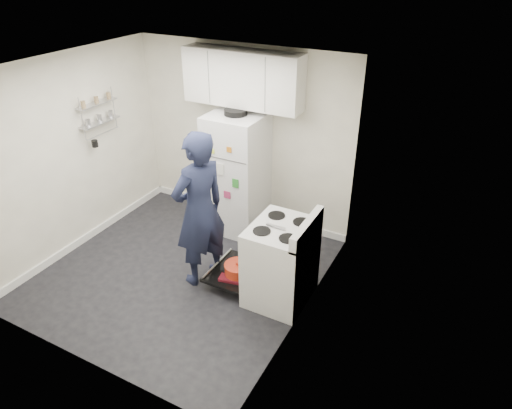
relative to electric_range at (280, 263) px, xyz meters
The scene contains 7 objects.
room 1.49m from the electric_range, behind, with size 3.21×3.21×2.51m.
electric_range is the anchor object (origin of this frame).
open_oven_door 0.61m from the electric_range, behind, with size 0.55×0.70×0.24m.
refrigerator 1.65m from the electric_range, 136.78° to the left, with size 0.72×0.74×1.75m.
upper_cabinets 2.38m from the electric_range, 132.27° to the left, with size 1.60×0.33×0.70m, color silver.
wall_shelf_rack 3.05m from the electric_range, behind, with size 0.14×0.60×0.61m.
person 1.08m from the electric_range, behind, with size 0.69×0.45×1.89m, color #181D36.
Camera 1 is at (2.93, -3.60, 3.54)m, focal length 32.00 mm.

